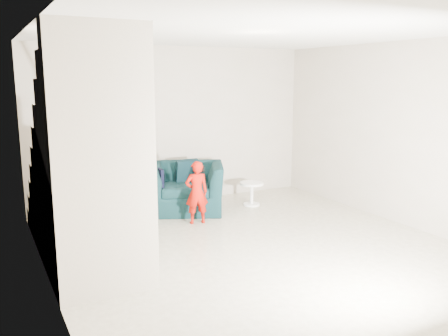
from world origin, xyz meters
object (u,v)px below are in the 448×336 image
at_px(armchair, 186,187).
at_px(toddler, 197,192).
at_px(side_table, 252,190).
at_px(staircase, 86,185).

xyz_separation_m(armchair, toddler, (-0.14, -0.73, 0.09)).
distance_m(toddler, side_table, 1.37).
bearing_deg(armchair, toddler, -76.26).
relative_size(toddler, side_table, 2.36).
bearing_deg(toddler, armchair, -90.87).
height_order(toddler, staircase, staircase).
distance_m(armchair, staircase, 2.54).
xyz_separation_m(toddler, staircase, (-1.78, -0.84, 0.47)).
height_order(armchair, side_table, armchair).
xyz_separation_m(armchair, staircase, (-1.92, -1.57, 0.56)).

